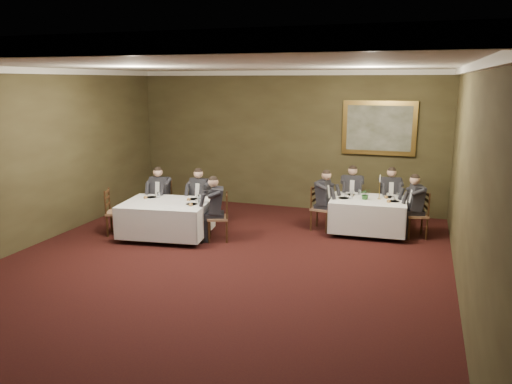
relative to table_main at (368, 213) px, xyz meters
The scene contains 28 objects.
ground 4.03m from the table_main, 125.12° to the right, with size 10.00×10.00×0.00m, color black.
ceiling 5.03m from the table_main, 125.12° to the right, with size 8.00×10.00×0.10m, color silver.
back_wall 3.16m from the table_main, 143.09° to the left, with size 8.00×0.10×3.50m, color #37301B.
left_wall 7.22m from the table_main, 152.56° to the right, with size 0.10×10.00×3.50m, color #37301B.
right_wall 3.91m from the table_main, 62.56° to the right, with size 0.10×10.00×3.50m, color #37301B.
crown_molding 4.99m from the table_main, 125.12° to the right, with size 8.00×10.00×0.12m.
table_main is the anchor object (origin of this frame).
table_second 4.32m from the table_main, 157.76° to the right, with size 1.95×1.59×0.67m.
chair_main_backleft 0.94m from the table_main, 120.40° to the left, with size 0.49×0.47×1.00m.
diner_main_backleft 0.92m from the table_main, 120.68° to the left, with size 0.46×0.53×1.35m.
chair_main_backright 0.94m from the table_main, 65.33° to the left, with size 0.52×0.51×1.00m.
diner_main_backright 0.92m from the table_main, 64.89° to the left, with size 0.49×0.56×1.35m.
chair_main_endleft 1.02m from the table_main, behind, with size 0.48×0.50×1.00m.
diner_main_endleft 1.00m from the table_main, behind, with size 0.53×0.47×1.35m.
chair_main_endright 1.02m from the table_main, ahead, with size 0.52×0.54×1.00m.
diner_main_endright 1.00m from the table_main, ahead, with size 0.57×0.52×1.35m.
chair_sec_backleft 4.67m from the table_main, behind, with size 0.47×0.45×1.00m.
diner_sec_backleft 4.67m from the table_main, behind, with size 0.44×0.51×1.35m.
chair_sec_backright 3.71m from the table_main, 169.72° to the right, with size 0.47×0.45×1.00m.
diner_sec_backright 3.71m from the table_main, 169.55° to the right, with size 0.44×0.51×1.35m.
chair_sec_endright 3.24m from the table_main, 152.82° to the right, with size 0.55×0.56×1.00m.
diner_sec_endright 3.25m from the table_main, 152.84° to the right, with size 0.59×0.55×1.35m.
chair_sec_endleft 5.42m from the table_main, 160.70° to the right, with size 0.55×0.57×1.00m.
centerpiece 0.45m from the table_main, 142.08° to the right, with size 0.23×0.20×0.25m, color #2D5926.
candlestick 0.56m from the table_main, 18.82° to the left, with size 0.08×0.08×0.55m.
place_setting_table_main 0.62m from the table_main, 139.01° to the left, with size 0.33×0.31×0.14m.
place_setting_table_second 4.67m from the table_main, 163.76° to the right, with size 0.33×0.31×0.14m.
painting 2.37m from the table_main, 90.00° to the left, with size 1.74×0.09×1.29m.
Camera 1 is at (3.33, -7.37, 3.25)m, focal length 35.00 mm.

